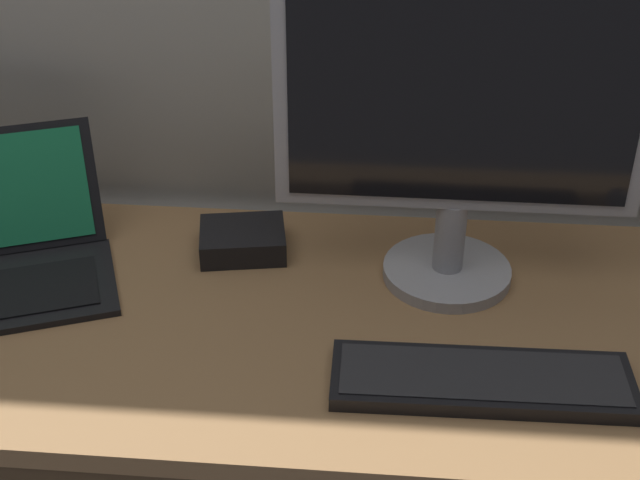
# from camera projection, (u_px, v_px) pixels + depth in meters

# --- Properties ---
(desk) EXTENTS (1.74, 0.63, 0.77)m
(desk) POSITION_uv_depth(u_px,v_px,m) (242.00, 427.00, 1.50)
(desk) COLOR #A87A4C
(desk) RESTS_ON ground
(laptop_black) EXTENTS (0.43, 0.41, 0.21)m
(laptop_black) POSITION_uv_depth(u_px,v_px,m) (0.00, 248.00, 1.44)
(laptop_black) COLOR black
(laptop_black) RESTS_ON desk
(external_monitor) EXTENTS (0.56, 0.21, 0.53)m
(external_monitor) POSITION_uv_depth(u_px,v_px,m) (461.00, 126.00, 1.31)
(external_monitor) COLOR #B7B7BC
(external_monitor) RESTS_ON desk
(wired_keyboard) EXTENTS (0.42, 0.14, 0.02)m
(wired_keyboard) POSITION_uv_depth(u_px,v_px,m) (482.00, 381.00, 1.23)
(wired_keyboard) COLOR black
(wired_keyboard) RESTS_ON desk
(external_drive_box) EXTENTS (0.16, 0.14, 0.04)m
(external_drive_box) POSITION_uv_depth(u_px,v_px,m) (243.00, 240.00, 1.52)
(external_drive_box) COLOR black
(external_drive_box) RESTS_ON desk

